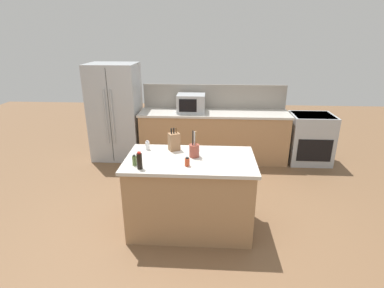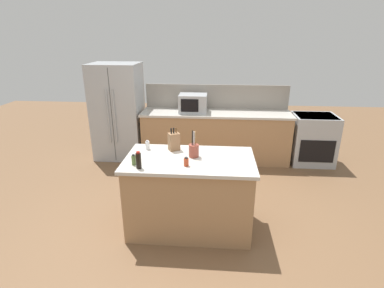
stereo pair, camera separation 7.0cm
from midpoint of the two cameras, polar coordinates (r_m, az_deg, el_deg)
ground_plane at (r=3.98m, az=-0.84°, el=-15.30°), size 14.00×14.00×0.00m
back_counter_run at (r=5.73m, az=3.76°, el=1.52°), size 2.78×0.66×0.94m
wall_backsplash at (r=5.85m, az=3.91°, el=9.00°), size 2.74×0.03×0.46m
kitchen_island at (r=3.72m, az=-0.87°, el=-9.39°), size 1.52×0.87×0.94m
refrigerator at (r=5.94m, az=-14.66°, el=5.93°), size 0.90×0.75×1.81m
range_oven at (r=6.02m, az=21.23°, el=1.04°), size 0.76×0.65×0.92m
microwave at (r=5.57m, az=-0.55°, el=7.77°), size 0.51×0.39×0.33m
knife_block at (r=3.73m, az=-3.98°, el=0.47°), size 0.16×0.15×0.29m
utensil_crock at (r=3.53m, az=-0.13°, el=-1.17°), size 0.12×0.12×0.32m
soy_sauce_bottle at (r=3.27m, az=-10.57°, el=-3.17°), size 0.06×0.06×0.20m
salt_shaker at (r=3.80m, az=-8.99°, el=-0.28°), size 0.05×0.05×0.12m
spice_jar_paprika at (r=3.30m, az=-1.53°, el=-3.43°), size 0.06×0.06×0.10m
spice_jar_oregano at (r=3.38m, az=-11.49°, el=-3.08°), size 0.05×0.05×0.12m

